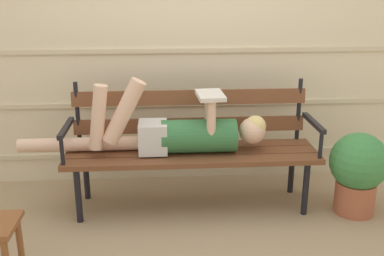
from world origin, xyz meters
The scene contains 5 objects.
ground_plane centered at (0.00, 0.00, 0.00)m, with size 12.00×12.00×0.00m, color tan.
house_siding centered at (0.00, 0.64, 1.30)m, with size 5.33×0.08×2.59m.
park_bench centered at (0.00, 0.14, 0.49)m, with size 1.81×0.48×0.91m.
reclining_person centered at (-0.11, 0.07, 0.59)m, with size 1.77×0.26×0.56m.
potted_plant centered at (1.17, -0.10, 0.33)m, with size 0.41×0.41×0.60m.
Camera 1 is at (-0.21, -2.99, 1.61)m, focal length 42.64 mm.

